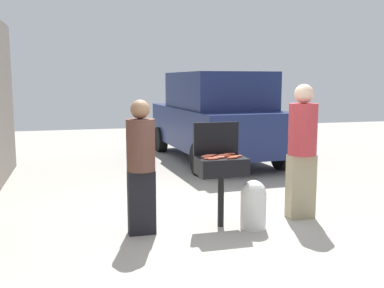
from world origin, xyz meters
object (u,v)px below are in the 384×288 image
hot_dog_7 (211,155)px  person_left (141,162)px  hot_dog_0 (223,156)px  hot_dog_1 (218,157)px  hot_dog_11 (228,156)px  hot_dog_2 (219,158)px  bbq_grill (221,168)px  hot_dog_3 (221,156)px  hot_dog_13 (230,154)px  hot_dog_10 (234,157)px  hot_dog_12 (209,159)px  hot_dog_5 (208,156)px  person_right (302,146)px  hot_dog_8 (206,157)px  hot_dog_4 (213,159)px  hot_dog_9 (232,158)px  parked_minivan (216,116)px  hot_dog_6 (237,156)px  hot_dog_14 (225,155)px

hot_dog_7 → person_left: person_left is taller
hot_dog_0 → hot_dog_1: same height
hot_dog_11 → person_left: person_left is taller
hot_dog_2 → person_left: 0.96m
bbq_grill → hot_dog_3: size_ratio=6.87×
hot_dog_2 → hot_dog_11: same height
hot_dog_13 → hot_dog_0: bearing=-136.0°
hot_dog_10 → hot_dog_12: 0.32m
hot_dog_5 → person_right: 1.31m
hot_dog_8 → hot_dog_11: size_ratio=1.00×
hot_dog_12 → person_right: (1.35, 0.19, 0.07)m
hot_dog_8 → hot_dog_0: bearing=-1.0°
hot_dog_5 → hot_dog_11: size_ratio=1.00×
bbq_grill → hot_dog_7: hot_dog_7 is taller
hot_dog_7 → hot_dog_4: bearing=-100.0°
bbq_grill → hot_dog_1: size_ratio=6.87×
hot_dog_2 → hot_dog_13: 0.31m
hot_dog_1 → hot_dog_2: (-0.00, -0.05, 0.00)m
hot_dog_8 → hot_dog_10: bearing=-19.6°
hot_dog_5 → hot_dog_9: 0.32m
hot_dog_5 → parked_minivan: size_ratio=0.03×
hot_dog_5 → hot_dog_12: same height
hot_dog_4 → person_right: bearing=9.8°
hot_dog_7 → parked_minivan: size_ratio=0.03×
hot_dog_0 → hot_dog_6: (0.16, -0.06, 0.00)m
hot_dog_4 → hot_dog_5: bearing=90.8°
hot_dog_2 → hot_dog_11: bearing=28.1°
hot_dog_2 → hot_dog_13: bearing=46.7°
hot_dog_3 → hot_dog_4: bearing=-129.3°
parked_minivan → hot_dog_11: bearing=70.6°
hot_dog_13 → hot_dog_3: bearing=-149.0°
hot_dog_1 → hot_dog_7: same height
hot_dog_6 → hot_dog_13: size_ratio=1.00×
hot_dog_11 → bbq_grill: bearing=165.9°
hot_dog_0 → person_right: (1.13, 0.06, 0.07)m
hot_dog_2 → bbq_grill: bearing=59.6°
hot_dog_6 → hot_dog_11: bearing=165.0°
bbq_grill → hot_dog_2: 0.19m
hot_dog_3 → hot_dog_5: size_ratio=1.00×
hot_dog_8 → person_left: (-0.82, -0.02, -0.02)m
hot_dog_6 → hot_dog_10: bearing=-138.0°
hot_dog_5 → hot_dog_6: (0.35, -0.10, 0.00)m
hot_dog_5 → person_right: size_ratio=0.07×
hot_dog_2 → hot_dog_14: bearing=54.6°
hot_dog_14 → person_left: 1.09m
hot_dog_6 → hot_dog_13: same height
hot_dog_12 → person_left: size_ratio=0.08×
person_right → hot_dog_14: bearing=10.5°
hot_dog_0 → hot_dog_14: 0.10m
hot_dog_5 → person_left: (-0.85, -0.07, -0.02)m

